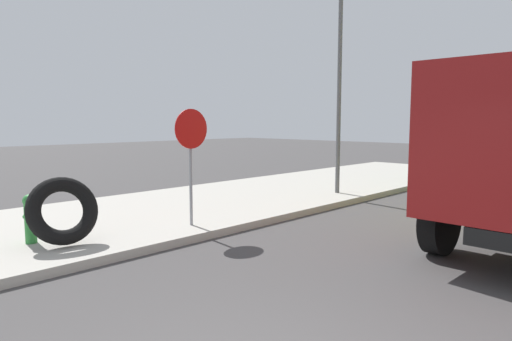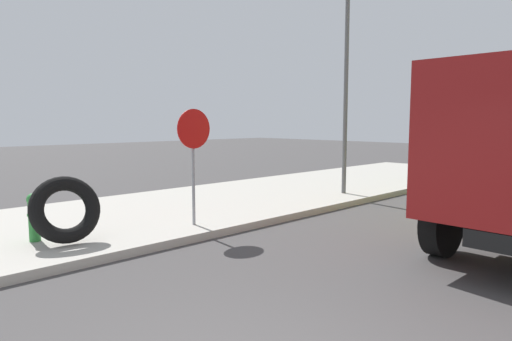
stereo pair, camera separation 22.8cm
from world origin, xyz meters
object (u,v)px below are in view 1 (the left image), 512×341
at_px(stop_sign, 191,145).
at_px(fire_hydrant, 30,217).
at_px(loose_tire, 63,211).
at_px(street_light_pole, 339,92).

bearing_deg(stop_sign, fire_hydrant, 161.46).
relative_size(loose_tire, street_light_pole, 0.20).
bearing_deg(loose_tire, stop_sign, -9.25).
height_order(loose_tire, stop_sign, stop_sign).
height_order(fire_hydrant, loose_tire, loose_tire).
xyz_separation_m(loose_tire, stop_sign, (2.34, -0.38, 1.00)).
relative_size(fire_hydrant, loose_tire, 0.73).
height_order(fire_hydrant, stop_sign, stop_sign).
distance_m(loose_tire, street_light_pole, 8.04).
bearing_deg(fire_hydrant, stop_sign, -18.54).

